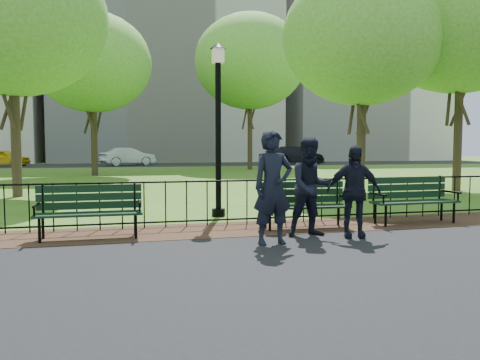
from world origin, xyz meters
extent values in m
plane|color=#446A1C|center=(0.00, 0.00, 0.00)|extent=(120.00, 120.00, 0.00)
cube|color=black|center=(0.00, -3.40, 0.01)|extent=(60.00, 9.20, 0.01)
cube|color=#3C2618|center=(0.00, 1.50, 0.01)|extent=(60.00, 1.60, 0.01)
cube|color=black|center=(0.00, 35.00, 0.01)|extent=(70.00, 9.00, 0.01)
cylinder|color=black|center=(0.00, 2.00, 0.88)|extent=(24.00, 0.04, 0.04)
cylinder|color=black|center=(0.00, 2.00, 0.12)|extent=(24.00, 0.04, 0.04)
cylinder|color=black|center=(0.00, 2.00, 0.45)|extent=(0.02, 0.02, 0.90)
cube|color=beige|center=(2.00, 48.00, 15.00)|extent=(24.00, 15.00, 30.00)
cube|color=silver|center=(26.00, 48.00, 12.00)|extent=(20.00, 15.00, 24.00)
cube|color=black|center=(0.34, 1.26, 0.42)|extent=(1.71, 0.54, 0.04)
cube|color=black|center=(0.35, 1.50, 0.75)|extent=(1.69, 0.12, 0.42)
cylinder|color=black|center=(-0.40, 1.13, 0.21)|extent=(0.05, 0.05, 0.42)
cylinder|color=black|center=(1.06, 1.05, 0.21)|extent=(0.05, 0.05, 0.42)
cylinder|color=black|center=(-0.39, 1.46, 0.21)|extent=(0.05, 0.05, 0.42)
cylinder|color=black|center=(1.08, 1.39, 0.21)|extent=(0.05, 0.05, 0.42)
cylinder|color=black|center=(-0.46, 1.30, 0.59)|extent=(0.07, 0.53, 0.04)
cylinder|color=black|center=(1.13, 1.21, 0.59)|extent=(0.07, 0.53, 0.04)
ellipsoid|color=black|center=(-0.28, 1.19, 0.65)|extent=(0.39, 0.28, 0.42)
cube|color=black|center=(-3.53, 1.18, 0.43)|extent=(1.72, 0.46, 0.04)
cube|color=black|center=(-3.53, 1.43, 0.76)|extent=(1.72, 0.04, 0.43)
cylinder|color=black|center=(-4.28, 1.00, 0.22)|extent=(0.05, 0.05, 0.43)
cylinder|color=black|center=(-2.78, 1.00, 0.22)|extent=(0.05, 0.05, 0.43)
cylinder|color=black|center=(-4.28, 1.35, 0.22)|extent=(0.05, 0.05, 0.43)
cylinder|color=black|center=(-2.78, 1.35, 0.22)|extent=(0.05, 0.05, 0.43)
cylinder|color=black|center=(-4.35, 1.17, 0.60)|extent=(0.04, 0.54, 0.04)
cylinder|color=black|center=(-2.72, 1.18, 0.60)|extent=(0.04, 0.54, 0.04)
cube|color=black|center=(2.66, 1.22, 0.45)|extent=(1.81, 0.54, 0.04)
cube|color=black|center=(2.65, 1.48, 0.79)|extent=(1.80, 0.09, 0.45)
cylinder|color=black|center=(1.88, 1.01, 0.22)|extent=(0.05, 0.05, 0.45)
cylinder|color=black|center=(3.44, 1.06, 0.22)|extent=(0.05, 0.05, 0.45)
cylinder|color=black|center=(1.87, 1.37, 0.22)|extent=(0.05, 0.05, 0.45)
cylinder|color=black|center=(3.43, 1.42, 0.22)|extent=(0.05, 0.05, 0.45)
cylinder|color=black|center=(1.81, 1.19, 0.63)|extent=(0.06, 0.56, 0.04)
cylinder|color=black|center=(3.50, 1.24, 0.63)|extent=(0.06, 0.56, 0.04)
cylinder|color=black|center=(-0.92, 3.25, 0.09)|extent=(0.30, 0.30, 0.17)
cylinder|color=black|center=(-0.92, 3.25, 1.71)|extent=(0.13, 0.13, 3.42)
cube|color=beige|center=(-0.92, 3.25, 3.53)|extent=(0.24, 0.24, 0.32)
cone|color=black|center=(-0.92, 3.25, 3.74)|extent=(0.34, 0.34, 0.13)
cylinder|color=#2D2116|center=(-6.16, 8.85, 1.69)|extent=(0.29, 0.29, 3.38)
ellipsoid|color=olive|center=(-6.16, 8.85, 5.51)|extent=(5.69, 5.69, 4.84)
cylinder|color=#2D2116|center=(4.98, 7.68, 1.62)|extent=(0.31, 0.31, 3.23)
ellipsoid|color=olive|center=(4.98, 7.68, 5.27)|extent=(5.44, 5.44, 4.62)
cylinder|color=#2D2116|center=(8.49, 7.22, 1.87)|extent=(0.30, 0.30, 3.74)
ellipsoid|color=olive|center=(8.49, 7.22, 6.10)|extent=(6.30, 6.30, 5.35)
cylinder|color=#2D2116|center=(-4.44, 19.76, 1.87)|extent=(0.35, 0.35, 3.73)
ellipsoid|color=olive|center=(-4.44, 19.76, 6.09)|extent=(6.29, 6.29, 5.34)
cylinder|color=#2D2116|center=(5.62, 24.35, 2.26)|extent=(0.33, 0.33, 4.52)
ellipsoid|color=olive|center=(5.62, 24.35, 7.38)|extent=(7.61, 7.61, 6.47)
imported|color=black|center=(-0.70, 0.05, 0.91)|extent=(0.70, 0.50, 1.79)
imported|color=black|center=(0.15, 0.53, 0.86)|extent=(0.84, 0.47, 1.69)
imported|color=black|center=(0.80, 0.26, 0.79)|extent=(0.98, 0.61, 1.56)
imported|color=yellow|center=(-12.36, 34.84, 0.69)|extent=(4.28, 2.54, 1.36)
imported|color=#AFB2B7|center=(-2.51, 33.47, 0.76)|extent=(4.78, 3.26, 1.49)
imported|color=black|center=(12.44, 33.45, 0.82)|extent=(5.74, 2.65, 1.63)
camera|label=1|loc=(-2.99, -6.89, 1.53)|focal=35.00mm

